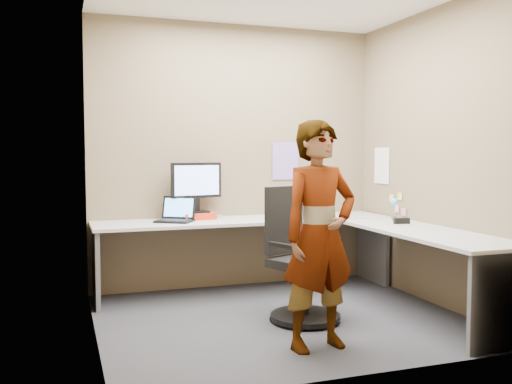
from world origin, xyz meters
name	(u,v)px	position (x,y,z in m)	size (l,w,h in m)	color
ground	(282,318)	(0.00, 0.00, 0.00)	(3.00, 3.00, 0.00)	#26272C
wall_back	(236,156)	(0.00, 1.30, 1.35)	(3.00, 3.00, 0.00)	brown
wall_right	(436,157)	(1.50, 0.00, 1.35)	(2.70, 2.70, 0.00)	brown
wall_left	(93,158)	(-1.50, 0.00, 1.35)	(2.70, 2.70, 0.00)	brown
desk	(311,240)	(0.44, 0.39, 0.59)	(2.98, 2.58, 0.73)	#B9B9B9
paper_ream	(197,216)	(-0.46, 1.12, 0.76)	(0.33, 0.24, 0.07)	red
monitor	(196,183)	(-0.46, 1.14, 1.09)	(0.52, 0.19, 0.49)	black
laptop	(176,215)	(-0.69, 1.01, 0.79)	(0.43, 0.41, 0.24)	black
trackball_mouse	(215,216)	(-0.28, 1.07, 0.76)	(0.12, 0.08, 0.07)	#B7B7BC
origami	(271,218)	(0.18, 0.75, 0.76)	(0.10, 0.10, 0.06)	white
stapler	(402,221)	(1.25, 0.15, 0.76)	(0.15, 0.04, 0.06)	black
flower	(394,205)	(1.35, 0.44, 0.87)	(0.07, 0.07, 0.22)	brown
calendar_purple	(286,161)	(0.55, 1.29, 1.30)	(0.30, 0.01, 0.40)	#846BB7
calendar_white	(382,166)	(1.49, 0.90, 1.25)	(0.01, 0.28, 0.38)	white
sticky_note_a	(400,196)	(1.49, 0.55, 0.95)	(0.01, 0.07, 0.07)	#F2E059
sticky_note_b	(397,209)	(1.49, 0.60, 0.82)	(0.01, 0.07, 0.07)	pink
sticky_note_c	(404,212)	(1.49, 0.48, 0.80)	(0.01, 0.07, 0.07)	pink
sticky_note_d	(392,198)	(1.49, 0.70, 0.92)	(0.01, 0.07, 0.07)	#F2E059
office_chair	(300,267)	(0.13, -0.08, 0.45)	(0.63, 0.63, 1.09)	black
person	(320,235)	(-0.01, -0.75, 0.81)	(0.59, 0.39, 1.62)	#999399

